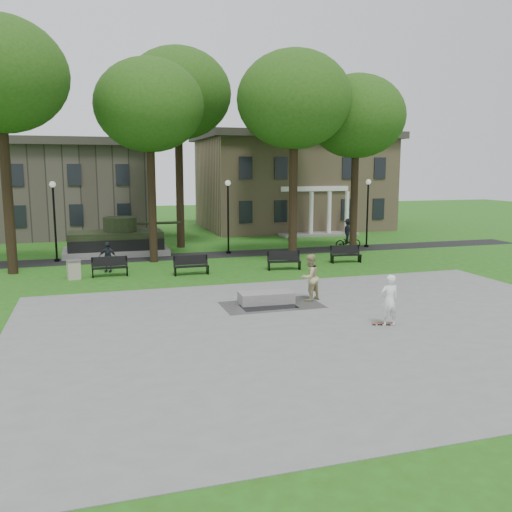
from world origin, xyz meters
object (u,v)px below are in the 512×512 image
Objects in this scene: friend_watching at (310,277)px; trash_bin at (74,269)px; concrete_block at (266,297)px; cyclist at (348,237)px; skateboarder at (389,300)px; park_bench_0 at (110,266)px.

friend_watching is 12.18m from trash_bin.
trash_bin is (-9.53, 7.58, -0.50)m from friend_watching.
friend_watching is (1.88, -0.08, 0.75)m from concrete_block.
skateboarder is at bearing 157.62° from cyclist.
cyclist is 1.15× the size of park_bench_0.
skateboarder reaches higher than concrete_block.
cyclist reaches higher than skateboarder.
skateboarder is at bearing -54.85° from concrete_block.
cyclist is at bearing -147.72° from friend_watching.
trash_bin is at bearing 135.58° from concrete_block.
concrete_block is at bearing 141.66° from cyclist.
cyclist is 18.57m from trash_bin.
skateboarder is 0.94× the size of friend_watching.
friend_watching reaches higher than trash_bin.
concrete_block is 9.72m from park_bench_0.
trash_bin is at bearing -173.27° from park_bench_0.
trash_bin is (-1.75, -0.23, -0.04)m from park_bench_0.
concrete_block is at bearing -52.66° from skateboarder.
concrete_block is at bearing -53.34° from park_bench_0.
friend_watching is (-1.20, 4.29, 0.06)m from skateboarder.
concrete_block is 1.21× the size of skateboarder.
concrete_block is 2.02m from friend_watching.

